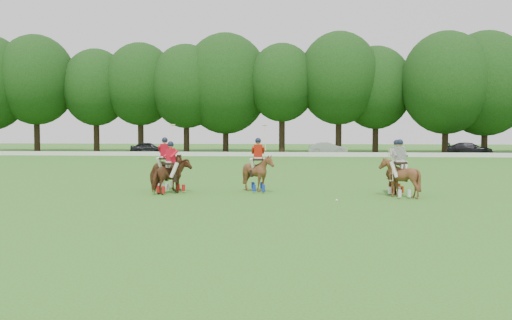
# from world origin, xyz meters

# --- Properties ---
(ground) EXTENTS (180.00, 180.00, 0.00)m
(ground) POSITION_xyz_m (0.00, 0.00, 0.00)
(ground) COLOR #2F671D
(ground) RESTS_ON ground
(tree_line) EXTENTS (117.98, 14.32, 14.75)m
(tree_line) POSITION_xyz_m (0.26, 48.05, 8.23)
(tree_line) COLOR black
(tree_line) RESTS_ON ground
(boundary_rail) EXTENTS (120.00, 0.10, 0.44)m
(boundary_rail) POSITION_xyz_m (0.00, 38.00, 0.22)
(boundary_rail) COLOR white
(boundary_rail) RESTS_ON ground
(car_left) EXTENTS (4.04, 1.86, 1.34)m
(car_left) POSITION_xyz_m (-14.64, 42.50, 0.67)
(car_left) COLOR black
(car_left) RESTS_ON ground
(car_mid) EXTENTS (4.20, 1.71, 1.35)m
(car_mid) POSITION_xyz_m (5.19, 42.50, 0.68)
(car_mid) COLOR #A4A3A9
(car_mid) RESTS_ON ground
(car_right) EXTENTS (4.95, 2.94, 1.35)m
(car_right) POSITION_xyz_m (20.10, 42.50, 0.67)
(car_right) COLOR black
(car_right) RESTS_ON ground
(polo_red_a) EXTENTS (1.66, 1.85, 2.18)m
(polo_red_a) POSITION_xyz_m (-2.53, 3.69, 0.78)
(polo_red_a) COLOR #4F2E15
(polo_red_a) RESTS_ON ground
(polo_red_b) EXTENTS (1.71, 1.49, 2.87)m
(polo_red_b) POSITION_xyz_m (-3.10, 4.93, 0.84)
(polo_red_b) COLOR #4F2E15
(polo_red_b) RESTS_ON ground
(polo_red_c) EXTENTS (1.48, 1.62, 2.85)m
(polo_red_c) POSITION_xyz_m (1.01, 4.78, 0.83)
(polo_red_c) COLOR #4F2E15
(polo_red_c) RESTS_ON ground
(polo_stripe_a) EXTENTS (1.13, 1.83, 2.24)m
(polo_stripe_a) POSITION_xyz_m (6.83, 4.76, 0.80)
(polo_stripe_a) COLOR #4F2E15
(polo_stripe_a) RESTS_ON ground
(polo_stripe_b) EXTENTS (1.52, 1.65, 2.28)m
(polo_stripe_b) POSITION_xyz_m (6.74, 3.29, 0.82)
(polo_stripe_b) COLOR #4F2E15
(polo_stripe_b) RESTS_ON ground
(polo_ball) EXTENTS (0.09, 0.09, 0.09)m
(polo_ball) POSITION_xyz_m (4.22, 1.74, 0.04)
(polo_ball) COLOR white
(polo_ball) RESTS_ON ground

